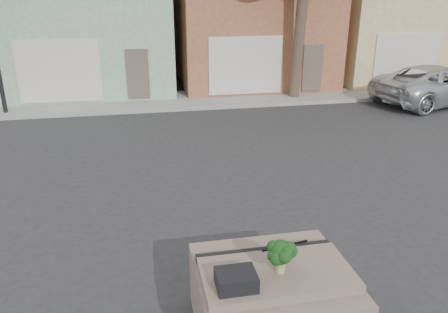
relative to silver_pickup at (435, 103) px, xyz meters
name	(u,v)px	position (x,y,z in m)	size (l,w,h in m)	color
ground_plane	(227,225)	(-10.59, -8.21, 0.00)	(120.00, 120.00, 0.00)	#303033
sidewalk	(177,101)	(-10.59, 2.29, 0.07)	(40.00, 3.00, 0.15)	gray
townhouse_mint	(90,5)	(-14.09, 6.29, 3.77)	(7.20, 8.20, 7.55)	#8CB893
townhouse_tan	(247,4)	(-6.59, 6.29, 3.77)	(7.20, 8.20, 7.55)	#995B3E
townhouse_beige	(386,3)	(0.91, 6.29, 3.77)	(7.20, 8.20, 7.55)	#D2C186
silver_pickup	(435,103)	(0.00, 0.00, 0.00)	(2.62, 5.67, 1.58)	silver
car_dashboard	(272,300)	(-10.59, -11.21, 0.56)	(2.00, 1.80, 1.12)	#7B665A
instrument_hump	(236,280)	(-11.17, -11.56, 1.22)	(0.48, 0.38, 0.20)	black
wiper_arm	(285,246)	(-10.31, -10.83, 1.13)	(0.70, 0.03, 0.02)	black
broccoli	(281,256)	(-10.56, -11.37, 1.35)	(0.37, 0.37, 0.45)	#113310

